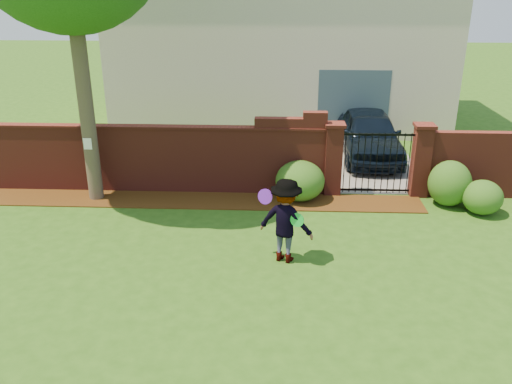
{
  "coord_description": "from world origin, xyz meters",
  "views": [
    {
      "loc": [
        1.03,
        -8.94,
        5.2
      ],
      "look_at": [
        0.55,
        1.4,
        1.05
      ],
      "focal_mm": 37.39,
      "sensor_mm": 36.0,
      "label": 1
    }
  ],
  "objects_px": {
    "frisbee_purple": "(265,197)",
    "frisbee_green": "(297,220)",
    "car": "(371,137)",
    "man": "(285,221)"
  },
  "relations": [
    {
      "from": "car",
      "to": "man",
      "type": "xyz_separation_m",
      "value": [
        -2.64,
        -6.47,
        0.12
      ]
    },
    {
      "from": "frisbee_purple",
      "to": "frisbee_green",
      "type": "bearing_deg",
      "value": -26.63
    },
    {
      "from": "car",
      "to": "frisbee_purple",
      "type": "distance_m",
      "value": 7.08
    },
    {
      "from": "frisbee_green",
      "to": "car",
      "type": "bearing_deg",
      "value": 70.15
    },
    {
      "from": "car",
      "to": "frisbee_green",
      "type": "relative_size",
      "value": 15.99
    },
    {
      "from": "car",
      "to": "man",
      "type": "relative_size",
      "value": 2.53
    },
    {
      "from": "car",
      "to": "frisbee_purple",
      "type": "xyz_separation_m",
      "value": [
        -3.02,
        -6.37,
        0.59
      ]
    },
    {
      "from": "man",
      "to": "frisbee_purple",
      "type": "relative_size",
      "value": 5.67
    },
    {
      "from": "man",
      "to": "frisbee_purple",
      "type": "distance_m",
      "value": 0.62
    },
    {
      "from": "car",
      "to": "frisbee_purple",
      "type": "bearing_deg",
      "value": -115.89
    }
  ]
}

